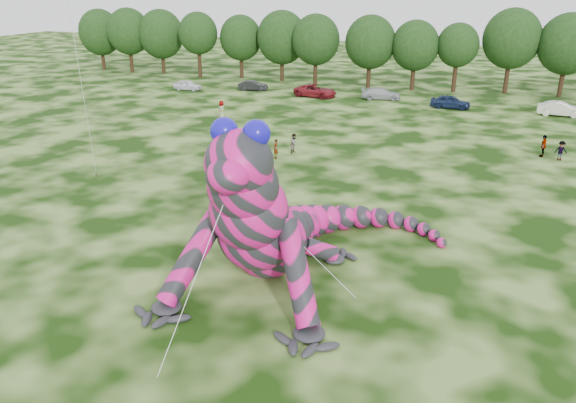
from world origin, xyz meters
The scene contains 25 objects.
ground centered at (0.00, 0.00, 0.00)m, with size 240.00×240.00×0.00m, color #16330A.
inflatable_gecko centered at (-3.67, 4.25, 4.22)m, with size 14.22×16.89×8.44m, color #D31379, non-canonical shape.
tree_0 centered at (-54.56, 59.23, 4.75)m, with size 6.91×6.22×9.51m, color black, non-canonical shape.
tree_1 centered at (-48.36, 58.05, 4.90)m, with size 6.74×6.07×9.81m, color black, non-canonical shape.
tree_2 centered at (-43.02, 58.76, 4.82)m, with size 7.04×6.34×9.64m, color black, non-canonical shape.
tree_3 centered at (-35.72, 57.07, 4.72)m, with size 5.81×5.23×9.44m, color black, non-canonical shape.
tree_4 centered at (-29.64, 58.71, 4.53)m, with size 6.22×5.60×9.06m, color black, non-canonical shape.
tree_5 centered at (-23.12, 58.44, 4.90)m, with size 7.16×6.44×9.80m, color black, non-canonical shape.
tree_6 centered at (-17.56, 56.68, 4.75)m, with size 6.52×5.86×9.49m, color black, non-canonical shape.
tree_7 centered at (-10.08, 56.80, 4.74)m, with size 6.68×6.01×9.48m, color black, non-canonical shape.
tree_8 centered at (-4.22, 56.99, 4.47)m, with size 6.14×5.53×8.94m, color black, non-canonical shape.
tree_9 centered at (1.06, 57.35, 4.34)m, with size 5.27×4.74×8.68m, color black, non-canonical shape.
tree_10 centered at (7.40, 58.58, 5.25)m, with size 7.09×6.38×10.50m, color black, non-canonical shape.
tree_11 centered at (13.79, 58.20, 5.03)m, with size 7.01×6.31×10.07m, color black, non-canonical shape.
car_0 centered at (-32.24, 46.95, 0.64)m, with size 1.51×3.75×1.28m, color white.
car_1 centered at (-23.95, 49.54, 0.63)m, with size 1.34×3.84×1.27m, color black.
car_2 centered at (-14.87, 48.00, 0.75)m, with size 2.48×5.38×1.50m, color maroon.
car_3 centered at (-6.89, 49.14, 0.69)m, with size 1.93×4.76×1.38m, color #ABAFB4.
car_4 centered at (1.50, 46.49, 0.75)m, with size 1.77×4.39×1.50m, color #142244.
car_5 centered at (12.86, 46.35, 0.76)m, with size 1.60×4.60×1.52m, color silver.
spectator_3 centered at (10.12, 29.42, 0.91)m, with size 1.06×0.44×1.82m, color gray.
spectator_0 centered at (-10.24, 21.67, 0.79)m, with size 0.57×0.38×1.57m, color gray.
spectator_2 centered at (11.38, 28.75, 0.79)m, with size 1.03×0.59×1.59m, color gray.
spectator_1 centered at (-9.34, 23.69, 0.81)m, with size 0.79×0.62×1.63m, color gray.
spectator_4 centered at (-20.55, 33.10, 0.94)m, with size 0.92×0.60×1.89m, color gray.
Camera 1 is at (5.25, -19.07, 13.23)m, focal length 35.00 mm.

